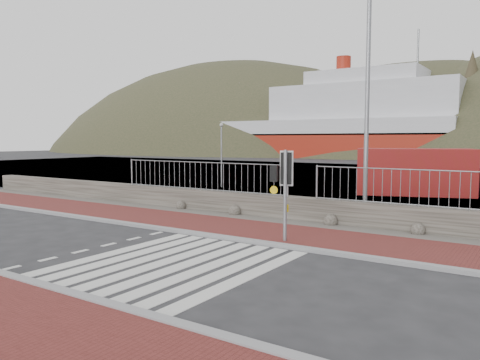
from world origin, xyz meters
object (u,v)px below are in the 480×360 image
Objects in this scene: ferry at (328,126)px; traffic_signal_far at (284,176)px; streetlight at (372,83)px; shipping_container at (414,172)px.

ferry reaches higher than traffic_signal_far.
ferry is 65.52m from streetlight.
traffic_signal_far is 0.45× the size of shipping_container.
traffic_signal_far is 15.09m from shipping_container.
ferry is at bearing -82.04° from traffic_signal_far.
streetlight is 1.47× the size of shipping_container.
shipping_container is at bearing -62.19° from ferry.
traffic_signal_far is at bearing -68.14° from ferry.
ferry is 18.01× the size of traffic_signal_far.
streetlight is (26.89, -59.75, -0.25)m from ferry.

